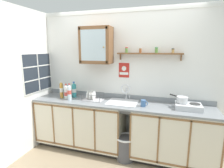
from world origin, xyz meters
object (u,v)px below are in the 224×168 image
bottle_soda_green_2 (67,92)px  trash_bin (125,147)px  hot_plate_stove (188,106)px  bottle_detergent_teal_1 (74,90)px  warning_sign (124,70)px  wall_cabinet (96,45)px  bottle_opaque_white_4 (66,92)px  sink (123,104)px  bottle_water_clear_0 (69,92)px  dish_rack (92,98)px  bottle_juice_amber_3 (61,90)px  saucepan (182,99)px  mug (143,103)px

bottle_soda_green_2 → trash_bin: size_ratio=0.55×
hot_plate_stove → bottle_detergent_teal_1: (-2.00, 0.09, 0.09)m
hot_plate_stove → warning_sign: 1.21m
wall_cabinet → hot_plate_stove: bearing=-5.1°
bottle_detergent_teal_1 → hot_plate_stove: bearing=-2.5°
bottle_soda_green_2 → bottle_opaque_white_4: (0.07, -0.12, 0.02)m
sink → wall_cabinet: (-0.51, 0.10, 0.99)m
wall_cabinet → trash_bin: wall_cabinet is taller
hot_plate_stove → bottle_water_clear_0: bearing=-176.7°
bottle_detergent_teal_1 → bottle_opaque_white_4: bearing=-115.7°
dish_rack → wall_cabinet: wall_cabinet is taller
bottle_juice_amber_3 → bottle_opaque_white_4: 0.13m
bottle_soda_green_2 → saucepan: bearing=-0.8°
bottle_detergent_teal_1 → bottle_juice_amber_3: size_ratio=0.93×
saucepan → dish_rack: size_ratio=0.75×
dish_rack → wall_cabinet: size_ratio=0.57×
bottle_juice_amber_3 → bottle_opaque_white_4: bottle_juice_amber_3 is taller
hot_plate_stove → dish_rack: size_ratio=1.06×
mug → dish_rack: bearing=174.5°
sink → bottle_detergent_teal_1: 0.98m
bottle_water_clear_0 → dish_rack: 0.42m
hot_plate_stove → wall_cabinet: (-1.55, 0.14, 0.92)m
hot_plate_stove → sink: bearing=178.0°
dish_rack → trash_bin: dish_rack is taller
saucepan → warning_sign: 1.08m
bottle_soda_green_2 → hot_plate_stove: bearing=-1.4°
bottle_opaque_white_4 → warning_sign: warning_sign is taller
dish_rack → bottle_opaque_white_4: bearing=-170.6°
bottle_juice_amber_3 → warning_sign: 1.22m
saucepan → bottle_opaque_white_4: (-1.97, -0.09, -0.02)m
bottle_soda_green_2 → dish_rack: (0.55, -0.04, -0.06)m
hot_plate_stove → bottle_juice_amber_3: bearing=-179.1°
saucepan → bottle_water_clear_0: (-1.88, -0.14, 0.00)m
saucepan → bottle_water_clear_0: bottle_water_clear_0 is taller
wall_cabinet → trash_bin: 1.81m
dish_rack → mug: size_ratio=3.01×
sink → trash_bin: (0.11, -0.21, -0.68)m
wall_cabinet → bottle_detergent_teal_1: bearing=-173.4°
saucepan → bottle_juice_amber_3: 2.10m
bottle_opaque_white_4 → sink: bearing=5.8°
bottle_water_clear_0 → bottle_soda_green_2: 0.23m
trash_bin → bottle_opaque_white_4: bearing=174.6°
bottle_opaque_white_4 → warning_sign: size_ratio=1.09×
sink → hot_plate_stove: 1.04m
sink → dish_rack: size_ratio=1.42×
saucepan → mug: saucepan is taller
dish_rack → trash_bin: 1.02m
hot_plate_stove → bottle_soda_green_2: (-2.13, 0.05, 0.06)m
bottle_soda_green_2 → sink: bearing=-0.8°
warning_sign → trash_bin: warning_sign is taller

